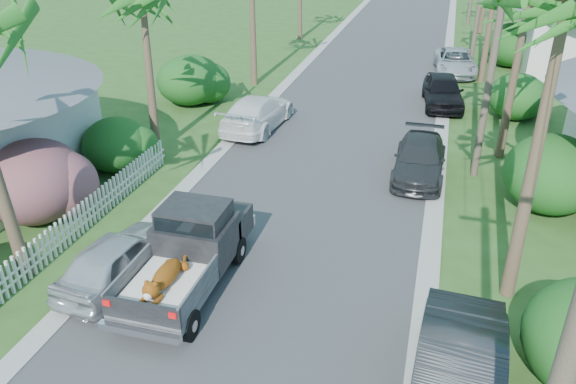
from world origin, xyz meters
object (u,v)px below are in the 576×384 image
(parked_car_rd, at_px, (455,62))
(utility_pole_b, at_px, (494,51))
(parked_car_rn, at_px, (457,380))
(parked_car_ln, at_px, (119,258))
(palm_r_b, at_px, (528,1))
(parked_car_lf, at_px, (257,113))
(utility_pole_a, at_px, (564,373))
(parked_car_rm, at_px, (420,159))
(pickup_truck, at_px, (192,246))
(parked_car_rf, at_px, (443,91))

(parked_car_rd, distance_m, utility_pole_b, 14.90)
(parked_car_rn, bearing_deg, parked_car_ln, 169.69)
(parked_car_ln, bearing_deg, palm_r_b, -126.06)
(palm_r_b, xyz_separation_m, utility_pole_b, (-1.00, -2.00, -1.35))
(parked_car_rn, bearing_deg, parked_car_lf, 125.32)
(utility_pole_a, bearing_deg, parked_car_rn, 99.49)
(parked_car_rn, relative_size, utility_pole_a, 0.53)
(palm_r_b, bearing_deg, parked_car_rm, -139.53)
(pickup_truck, bearing_deg, parked_car_rd, 74.34)
(parked_car_lf, xyz_separation_m, utility_pole_a, (9.27, -17.53, 3.87))
(parked_car_lf, height_order, utility_pole_b, utility_pole_b)
(pickup_truck, height_order, parked_car_rn, pickup_truck)
(palm_r_b, bearing_deg, pickup_truck, -128.01)
(pickup_truck, relative_size, palm_r_b, 0.71)
(parked_car_ln, relative_size, utility_pole_b, 0.45)
(pickup_truck, bearing_deg, palm_r_b, 51.99)
(parked_car_lf, xyz_separation_m, utility_pole_b, (9.27, -2.53, 3.87))
(parked_car_rd, relative_size, utility_pole_b, 0.55)
(parked_car_rm, distance_m, parked_car_ln, 11.33)
(parked_car_rf, relative_size, parked_car_ln, 1.12)
(parked_car_rm, distance_m, utility_pole_b, 4.47)
(parked_car_rf, height_order, palm_r_b, palm_r_b)
(parked_car_rf, bearing_deg, parked_car_rd, 78.60)
(parked_car_rn, bearing_deg, utility_pole_b, 90.42)
(pickup_truck, distance_m, parked_car_ln, 1.96)
(parked_car_rf, relative_size, utility_pole_a, 0.50)
(utility_pole_a, bearing_deg, parked_car_ln, 148.24)
(parked_car_lf, bearing_deg, parked_car_rn, 125.82)
(palm_r_b, bearing_deg, utility_pole_b, -116.57)
(parked_car_rm, bearing_deg, parked_car_lf, 157.10)
(parked_car_rf, distance_m, parked_car_lf, 9.52)
(parked_car_rn, xyz_separation_m, palm_r_b, (1.60, 13.41, 5.16))
(parked_car_lf, bearing_deg, utility_pole_b, 168.68)
(utility_pole_b, bearing_deg, parked_car_rf, 100.22)
(parked_car_rn, height_order, parked_car_ln, parked_car_rn)
(parked_car_ln, distance_m, utility_pole_b, 13.66)
(parked_car_rd, xyz_separation_m, parked_car_lf, (-8.37, -11.82, 0.05))
(parked_car_lf, bearing_deg, parked_car_rf, -141.54)
(parked_car_rn, height_order, parked_car_rf, parked_car_rn)
(pickup_truck, xyz_separation_m, parked_car_rn, (6.77, -2.71, -0.22))
(parked_car_rm, height_order, parked_car_ln, parked_car_ln)
(parked_car_rm, relative_size, parked_car_lf, 0.88)
(parked_car_lf, relative_size, utility_pole_a, 0.56)
(parked_car_lf, bearing_deg, utility_pole_a, 121.81)
(parked_car_rd, relative_size, utility_pole_a, 0.55)
(pickup_truck, distance_m, palm_r_b, 14.45)
(palm_r_b, bearing_deg, parked_car_rd, 98.76)
(parked_car_rn, xyz_separation_m, parked_car_ln, (-8.60, 2.10, -0.10))
(pickup_truck, distance_m, parked_car_rd, 23.94)
(pickup_truck, relative_size, parked_car_rn, 1.07)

